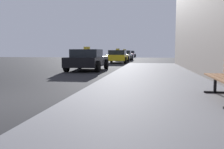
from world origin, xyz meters
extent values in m
cube|color=slate|center=(4.00, 0.00, 0.07)|extent=(4.00, 32.00, 0.15)
cube|color=brown|center=(5.11, 0.73, 0.60)|extent=(0.15, 1.90, 0.04)
cube|color=brown|center=(5.24, 0.72, 0.60)|extent=(0.15, 1.90, 0.04)
cube|color=black|center=(5.32, 1.55, 0.38)|extent=(0.06, 0.06, 0.45)
cube|color=black|center=(5.32, 1.55, 0.17)|extent=(0.50, 0.07, 0.04)
cube|color=black|center=(0.02, 9.58, 0.54)|extent=(1.81, 4.00, 0.55)
cube|color=black|center=(0.02, 9.38, 1.04)|extent=(1.59, 1.80, 0.45)
cube|color=yellow|center=(0.02, 9.38, 1.35)|extent=(0.36, 0.14, 0.16)
cylinder|color=black|center=(-0.88, 10.86, 0.32)|extent=(0.22, 0.64, 0.64)
cylinder|color=black|center=(0.93, 10.86, 0.32)|extent=(0.22, 0.64, 0.64)
cylinder|color=black|center=(-0.88, 8.30, 0.32)|extent=(0.22, 0.64, 0.64)
cylinder|color=black|center=(0.93, 8.30, 0.32)|extent=(0.22, 0.64, 0.64)
cube|color=yellow|center=(0.59, 19.22, 0.54)|extent=(1.80, 4.48, 0.55)
cube|color=black|center=(0.59, 19.00, 1.04)|extent=(1.59, 2.02, 0.45)
cube|color=yellow|center=(0.59, 19.00, 1.35)|extent=(0.36, 0.14, 0.16)
cylinder|color=black|center=(-0.31, 20.66, 0.32)|extent=(0.22, 0.64, 0.64)
cylinder|color=black|center=(1.49, 20.66, 0.32)|extent=(0.22, 0.64, 0.64)
cylinder|color=black|center=(-0.31, 17.79, 0.32)|extent=(0.22, 0.64, 0.64)
cylinder|color=black|center=(1.49, 17.79, 0.32)|extent=(0.22, 0.64, 0.64)
cube|color=white|center=(0.50, 26.62, 0.54)|extent=(1.81, 4.55, 0.55)
cube|color=black|center=(0.50, 26.39, 1.04)|extent=(1.59, 2.05, 0.45)
cube|color=yellow|center=(0.50, 26.39, 1.35)|extent=(0.36, 0.14, 0.16)
cylinder|color=black|center=(-0.40, 28.07, 0.32)|extent=(0.22, 0.64, 0.64)
cylinder|color=black|center=(1.41, 28.07, 0.32)|extent=(0.22, 0.64, 0.64)
cylinder|color=black|center=(-0.40, 25.16, 0.32)|extent=(0.22, 0.64, 0.64)
cylinder|color=black|center=(1.41, 25.16, 0.32)|extent=(0.22, 0.64, 0.64)
cube|color=red|center=(-0.12, 35.28, 0.54)|extent=(1.70, 4.47, 0.55)
cube|color=black|center=(-0.12, 35.05, 1.04)|extent=(1.50, 2.01, 0.45)
cylinder|color=black|center=(-0.97, 36.71, 0.32)|extent=(0.22, 0.64, 0.64)
cylinder|color=black|center=(0.73, 36.71, 0.32)|extent=(0.22, 0.64, 0.64)
cylinder|color=black|center=(-0.97, 33.85, 0.32)|extent=(0.22, 0.64, 0.64)
cylinder|color=black|center=(0.73, 33.85, 0.32)|extent=(0.22, 0.64, 0.64)
cube|color=#B7B7BF|center=(0.01, 42.77, 0.54)|extent=(1.71, 4.49, 0.55)
cube|color=black|center=(0.01, 42.55, 1.04)|extent=(1.50, 2.02, 0.45)
cylinder|color=black|center=(-0.84, 44.21, 0.32)|extent=(0.22, 0.64, 0.64)
cylinder|color=black|center=(0.87, 44.21, 0.32)|extent=(0.22, 0.64, 0.64)
cylinder|color=black|center=(-0.84, 41.34, 0.32)|extent=(0.22, 0.64, 0.64)
cylinder|color=black|center=(0.87, 41.34, 0.32)|extent=(0.22, 0.64, 0.64)
camera|label=1|loc=(3.75, -4.38, 1.15)|focal=37.74mm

